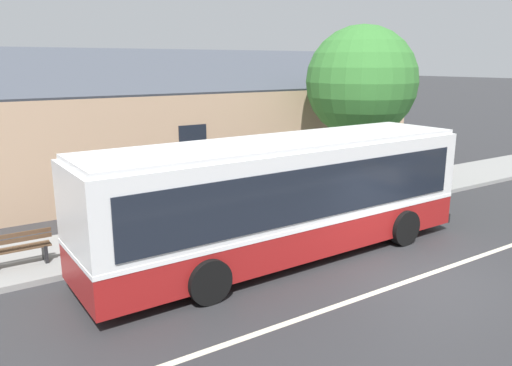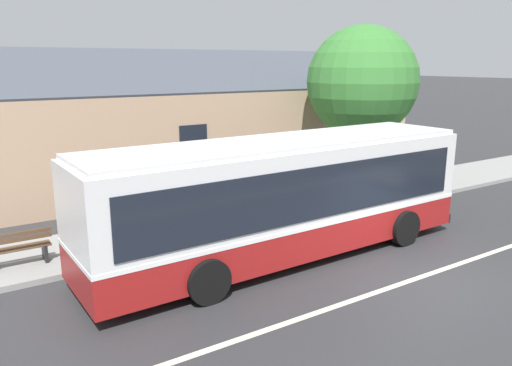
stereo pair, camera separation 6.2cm
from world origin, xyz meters
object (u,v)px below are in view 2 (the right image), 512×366
street_tree_primary (364,85)px  bus_stop_sign (410,156)px  bench_by_building (18,250)px  transit_bus (284,195)px

street_tree_primary → bus_stop_sign: street_tree_primary is taller
bench_by_building → street_tree_primary: (12.85, 1.52, 3.59)m
bench_by_building → bus_stop_sign: bearing=-2.4°
transit_bus → street_tree_primary: 8.36m
transit_bus → bus_stop_sign: transit_bus is taller
bus_stop_sign → street_tree_primary: bearing=103.4°
transit_bus → bench_by_building: transit_bus is taller
transit_bus → bus_stop_sign: bearing=16.0°
bench_by_building → street_tree_primary: 13.43m
transit_bus → street_tree_primary: size_ratio=1.68×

